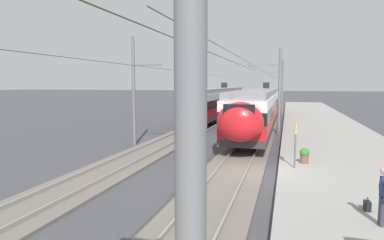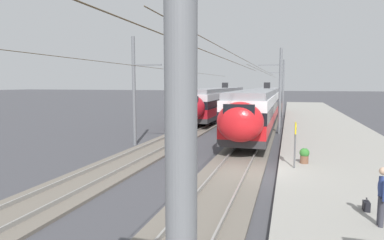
{
  "view_description": "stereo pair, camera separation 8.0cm",
  "coord_description": "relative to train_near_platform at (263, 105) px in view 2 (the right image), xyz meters",
  "views": [
    {
      "loc": [
        -15.58,
        -1.31,
        4.37
      ],
      "look_at": [
        2.99,
        4.1,
        2.24
      ],
      "focal_mm": 30.62,
      "sensor_mm": 36.0,
      "label": 1
    },
    {
      "loc": [
        -15.56,
        -1.39,
        4.37
      ],
      "look_at": [
        2.99,
        4.1,
        2.24
      ],
      "focal_mm": 30.62,
      "sensor_mm": 36.0,
      "label": 2
    }
  ],
  "objects": [
    {
      "name": "track_near",
      "position": [
        -19.15,
        -0.0,
        -2.17
      ],
      "size": [
        120.0,
        3.0,
        0.28
      ],
      "color": "#6B6359",
      "rests_on": "ground"
    },
    {
      "name": "handbag_beside_passenger",
      "position": [
        -23.62,
        -5.0,
        -1.68
      ],
      "size": [
        0.32,
        0.18,
        0.43
      ],
      "color": "black",
      "rests_on": "platform_slab"
    },
    {
      "name": "catenary_mast_east",
      "position": [
        9.8,
        -1.66,
        1.71
      ],
      "size": [
        48.01,
        2.1,
        7.5
      ],
      "color": "slate",
      "rests_on": "ground"
    },
    {
      "name": "track_far",
      "position": [
        -19.15,
        5.99,
        -2.17
      ],
      "size": [
        120.0,
        3.0,
        0.28
      ],
      "color": "#6B6359",
      "rests_on": "ground"
    },
    {
      "name": "catenary_mast_mid",
      "position": [
        -5.12,
        -1.66,
        1.71
      ],
      "size": [
        48.01,
        2.1,
        7.46
      ],
      "color": "slate",
      "rests_on": "ground"
    },
    {
      "name": "catenary_mast_west",
      "position": [
        -32.47,
        -1.66,
        1.67
      ],
      "size": [
        48.01,
        2.1,
        7.45
      ],
      "color": "slate",
      "rests_on": "ground"
    },
    {
      "name": "platform_sign",
      "position": [
        -18.72,
        -2.9,
        -0.25
      ],
      "size": [
        0.7,
        0.08,
        2.17
      ],
      "color": "#59595B",
      "rests_on": "platform_slab"
    },
    {
      "name": "catenary_mast_far_side",
      "position": [
        -13.68,
        7.79,
        1.77
      ],
      "size": [
        48.01,
        2.25,
        7.66
      ],
      "color": "slate",
      "rests_on": "ground"
    },
    {
      "name": "ground_plane",
      "position": [
        -19.15,
        -1.16,
        -2.23
      ],
      "size": [
        400.0,
        400.0,
        0.0
      ],
      "primitive_type": "plane",
      "color": "#424247"
    },
    {
      "name": "platform_slab",
      "position": [
        -19.15,
        -5.89,
        -2.04
      ],
      "size": [
        120.0,
        7.46,
        0.39
      ],
      "primitive_type": "cube",
      "color": "gray",
      "rests_on": "ground"
    },
    {
      "name": "potted_plant_platform_edge",
      "position": [
        -17.61,
        -3.39,
        -1.41
      ],
      "size": [
        0.48,
        0.48,
        0.78
      ],
      "color": "brown",
      "rests_on": "platform_slab"
    },
    {
      "name": "train_far_track",
      "position": [
        6.01,
        5.99,
        -0.01
      ],
      "size": [
        26.18,
        2.93,
        4.27
      ],
      "color": "#2D2D30",
      "rests_on": "track_far"
    },
    {
      "name": "train_near_platform",
      "position": [
        0.0,
        0.0,
        0.0
      ],
      "size": [
        34.99,
        2.88,
        4.27
      ],
      "color": "#2D2D30",
      "rests_on": "track_near"
    },
    {
      "name": "passenger_walking",
      "position": [
        -24.73,
        -5.13,
        -0.9
      ],
      "size": [
        0.53,
        0.22,
        1.69
      ],
      "color": "#383842",
      "rests_on": "platform_slab"
    }
  ]
}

